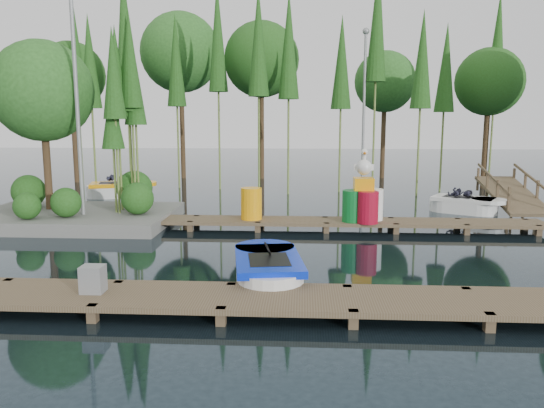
# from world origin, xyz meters

# --- Properties ---
(ground_plane) EXTENTS (90.00, 90.00, 0.00)m
(ground_plane) POSITION_xyz_m (0.00, 0.00, 0.00)
(ground_plane) COLOR #1B2932
(near_dock) EXTENTS (18.00, 1.50, 0.50)m
(near_dock) POSITION_xyz_m (0.00, -4.50, 0.23)
(near_dock) COLOR brown
(near_dock) RESTS_ON ground
(far_dock) EXTENTS (15.00, 1.20, 0.50)m
(far_dock) POSITION_xyz_m (1.00, 2.50, 0.23)
(far_dock) COLOR brown
(far_dock) RESTS_ON ground
(island) EXTENTS (6.20, 4.20, 6.75)m
(island) POSITION_xyz_m (-6.30, 3.29, 3.18)
(island) COLOR slate
(island) RESTS_ON ground
(tree_screen) EXTENTS (34.42, 18.53, 10.31)m
(tree_screen) POSITION_xyz_m (-2.04, 10.60, 6.12)
(tree_screen) COLOR #45311D
(tree_screen) RESTS_ON ground
(lamp_island) EXTENTS (0.30, 0.30, 7.25)m
(lamp_island) POSITION_xyz_m (-5.50, 2.50, 4.26)
(lamp_island) COLOR gray
(lamp_island) RESTS_ON ground
(lamp_rear) EXTENTS (0.30, 0.30, 7.25)m
(lamp_rear) POSITION_xyz_m (4.00, 11.00, 4.26)
(lamp_rear) COLOR gray
(lamp_rear) RESTS_ON ground
(ramp) EXTENTS (1.50, 3.94, 1.49)m
(ramp) POSITION_xyz_m (9.00, 6.50, 0.59)
(ramp) COLOR brown
(ramp) RESTS_ON ground
(boat_blue) EXTENTS (1.68, 3.00, 0.96)m
(boat_blue) POSITION_xyz_m (0.62, -2.96, 0.28)
(boat_blue) COLOR white
(boat_blue) RESTS_ON ground
(boat_yellow_far) EXTENTS (3.17, 2.05, 1.47)m
(boat_yellow_far) POSITION_xyz_m (-6.55, 8.74, 0.31)
(boat_yellow_far) COLOR white
(boat_yellow_far) RESTS_ON ground
(boat_white_far) EXTENTS (2.88, 2.34, 1.25)m
(boat_white_far) POSITION_xyz_m (7.09, 5.74, 0.28)
(boat_white_far) COLOR white
(boat_white_far) RESTS_ON ground
(utility_cabinet) EXTENTS (0.40, 0.33, 0.48)m
(utility_cabinet) POSITION_xyz_m (-2.38, -4.50, 0.54)
(utility_cabinet) COLOR gray
(utility_cabinet) RESTS_ON near_dock
(yellow_barrel) EXTENTS (0.64, 0.64, 0.96)m
(yellow_barrel) POSITION_xyz_m (-0.25, 2.50, 0.78)
(yellow_barrel) COLOR #FFA50D
(yellow_barrel) RESTS_ON far_dock
(drum_cluster) EXTENTS (1.25, 1.15, 2.16)m
(drum_cluster) POSITION_xyz_m (3.14, 2.34, 0.93)
(drum_cluster) COLOR #0B6A26
(drum_cluster) RESTS_ON far_dock
(seagull_post) EXTENTS (0.45, 0.24, 0.72)m
(seagull_post) POSITION_xyz_m (3.22, 2.50, 0.78)
(seagull_post) COLOR gray
(seagull_post) RESTS_ON far_dock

